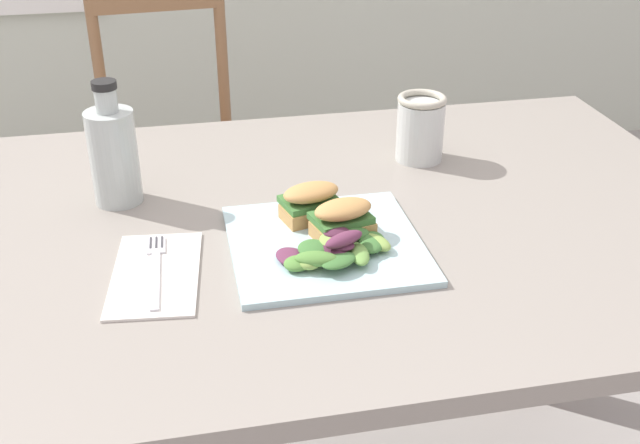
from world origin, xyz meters
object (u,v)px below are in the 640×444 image
object	(u,v)px
plate_lunch	(326,244)
bottle_cold_brew	(114,160)
dining_table	(322,282)
mason_jar_iced_tea	(420,131)
chair_wooden_far	(175,154)
sandwich_half_front	(343,219)
sandwich_half_back	(311,201)
fork_on_napkin	(156,265)

from	to	relation	value
plate_lunch	bottle_cold_brew	xyz separation A→B (m)	(-0.29, 0.21, 0.07)
dining_table	mason_jar_iced_tea	world-z (taller)	mason_jar_iced_tea
chair_wooden_far	plate_lunch	xyz separation A→B (m)	(0.20, -1.07, 0.30)
plate_lunch	mason_jar_iced_tea	bearing A→B (deg)	50.22
plate_lunch	mason_jar_iced_tea	xyz separation A→B (m)	(0.23, 0.27, 0.05)
dining_table	plate_lunch	xyz separation A→B (m)	(-0.02, -0.09, 0.13)
dining_table	chair_wooden_far	size ratio (longest dim) A/B	1.50
plate_lunch	mason_jar_iced_tea	world-z (taller)	mason_jar_iced_tea
sandwich_half_front	mason_jar_iced_tea	xyz separation A→B (m)	(0.20, 0.26, 0.01)
bottle_cold_brew	plate_lunch	bearing A→B (deg)	-35.64
plate_lunch	chair_wooden_far	bearing A→B (deg)	100.69
chair_wooden_far	sandwich_half_front	size ratio (longest dim) A/B	8.89
sandwich_half_back	mason_jar_iced_tea	size ratio (longest dim) A/B	0.83
chair_wooden_far	sandwich_half_back	xyz separation A→B (m)	(0.19, -0.99, 0.33)
bottle_cold_brew	mason_jar_iced_tea	world-z (taller)	bottle_cold_brew
fork_on_napkin	mason_jar_iced_tea	distance (m)	0.55
chair_wooden_far	bottle_cold_brew	distance (m)	0.94
chair_wooden_far	mason_jar_iced_tea	distance (m)	0.97
plate_lunch	bottle_cold_brew	world-z (taller)	bottle_cold_brew
chair_wooden_far	mason_jar_iced_tea	xyz separation A→B (m)	(0.43, -0.79, 0.35)
dining_table	mason_jar_iced_tea	xyz separation A→B (m)	(0.21, 0.18, 0.18)
sandwich_half_front	bottle_cold_brew	world-z (taller)	bottle_cold_brew
sandwich_half_back	mason_jar_iced_tea	distance (m)	0.31
dining_table	plate_lunch	distance (m)	0.16
chair_wooden_far	fork_on_napkin	size ratio (longest dim) A/B	4.69
chair_wooden_far	bottle_cold_brew	world-z (taller)	bottle_cold_brew
sandwich_half_back	mason_jar_iced_tea	world-z (taller)	mason_jar_iced_tea
chair_wooden_far	plate_lunch	world-z (taller)	chair_wooden_far
fork_on_napkin	bottle_cold_brew	world-z (taller)	bottle_cold_brew
bottle_cold_brew	mason_jar_iced_tea	distance (m)	0.53
chair_wooden_far	bottle_cold_brew	bearing A→B (deg)	-96.16
mason_jar_iced_tea	sandwich_half_front	bearing A→B (deg)	-127.36
dining_table	sandwich_half_front	bearing A→B (deg)	-81.80
sandwich_half_back	fork_on_napkin	size ratio (longest dim) A/B	0.53
plate_lunch	sandwich_half_back	size ratio (longest dim) A/B	2.78
fork_on_napkin	chair_wooden_far	bearing A→B (deg)	87.94
dining_table	bottle_cold_brew	xyz separation A→B (m)	(-0.31, 0.12, 0.19)
plate_lunch	dining_table	bearing A→B (deg)	80.87
sandwich_half_front	bottle_cold_brew	distance (m)	0.38
sandwich_half_back	bottle_cold_brew	size ratio (longest dim) A/B	0.49
sandwich_half_front	bottle_cold_brew	bearing A→B (deg)	148.10
sandwich_half_back	fork_on_napkin	distance (m)	0.25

